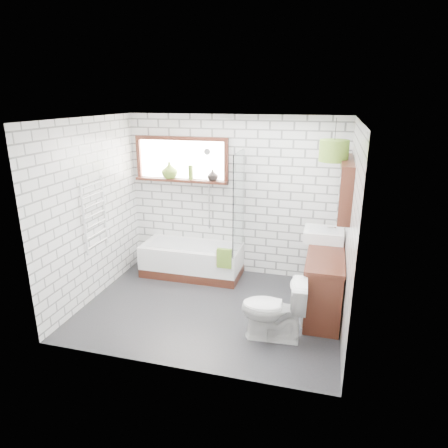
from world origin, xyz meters
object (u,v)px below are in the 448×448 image
(bathtub, at_px, (192,260))
(toilet, at_px, (273,309))
(pendant, at_px, (334,151))
(basin, at_px, (324,235))
(vanity, at_px, (324,281))

(bathtub, bearing_deg, toilet, -43.42)
(pendant, bearing_deg, basin, 101.73)
(bathtub, distance_m, vanity, 2.15)
(vanity, height_order, basin, basin)
(toilet, bearing_deg, vanity, 143.37)
(vanity, distance_m, toilet, 1.03)
(basin, bearing_deg, pendant, -78.27)
(bathtub, relative_size, basin, 2.92)
(basin, distance_m, toilet, 1.49)
(bathtub, relative_size, toilet, 2.04)
(bathtub, xyz_separation_m, toilet, (1.52, -1.43, 0.13))
(bathtub, height_order, basin, basin)
(basin, relative_size, pendant, 1.46)
(toilet, bearing_deg, bathtub, -137.34)
(vanity, relative_size, toilet, 1.89)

